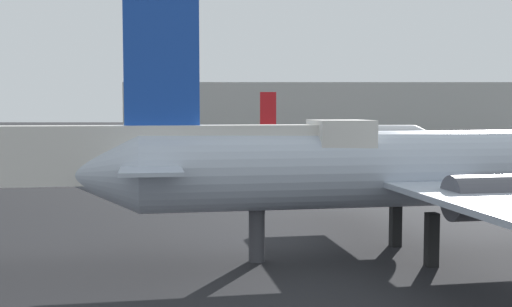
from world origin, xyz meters
The scene contains 4 objects.
airplane_at_gate centered at (5.49, 15.04, 3.94)m, with size 34.14×24.77×11.88m.
airplane_distant centered at (9.61, 79.60, 2.82)m, with size 28.91×16.97×9.14m.
jet_bridge centered at (-6.65, 13.15, 4.59)m, with size 20.23×5.29×6.10m.
terminal_building centered at (11.42, 135.42, 6.28)m, with size 87.08×21.97×12.56m, color #B7B7B2.
Camera 1 is at (-2.52, -12.36, 6.56)m, focal length 43.17 mm.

